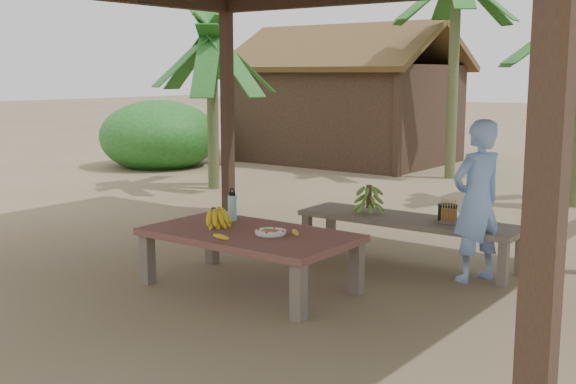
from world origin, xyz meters
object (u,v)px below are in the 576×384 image
Objects in this scene: plate at (270,232)px; work_table at (249,239)px; water_flask at (232,207)px; woman at (477,201)px; bench at (408,223)px; cooking_pot at (447,213)px; ripe_banana_bunch at (214,216)px.

work_table is at bearing -174.22° from plate.
work_table is at bearing -32.24° from water_flask.
plate is at bearing -17.54° from woman.
water_flask is (-0.63, 0.24, 0.11)m from plate.
cooking_pot reaches higher than bench.
water_flask is 2.04m from cooking_pot.
plate is at bearing -21.08° from water_flask.
plate is 1.85m from cooking_pot.
ripe_banana_bunch reaches higher than plate.
ripe_banana_bunch is at bearing -27.95° from woman.
cooking_pot is at bearing 49.01° from ripe_banana_bunch.
bench is at bearing -165.37° from cooking_pot.
bench is 8.40× the size of plate.
bench is 7.30× the size of ripe_banana_bunch.
water_flask is 0.21× the size of woman.
woman is (0.40, -0.28, 0.20)m from cooking_pot.
water_flask reaches higher than work_table.
water_flask is at bearing 158.92° from plate.
plate is (-0.49, -1.54, 0.12)m from bench.
woman is at bearing 30.68° from water_flask.
ripe_banana_bunch is at bearing -84.11° from water_flask.
ripe_banana_bunch is at bearing -177.68° from work_table.
work_table is 0.82× the size of bench.
cooking_pot is (1.06, 1.66, 0.09)m from work_table.
ripe_banana_bunch is (-1.09, -1.58, 0.20)m from bench.
bench is 12.46× the size of cooking_pot.
water_flask reaches higher than cooking_pot.
woman is at bearing -34.72° from cooking_pot.
plate is (0.21, 0.02, 0.08)m from work_table.
plate is 0.18× the size of woman.
woman reaches higher than work_table.
plate is 1.86m from woman.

